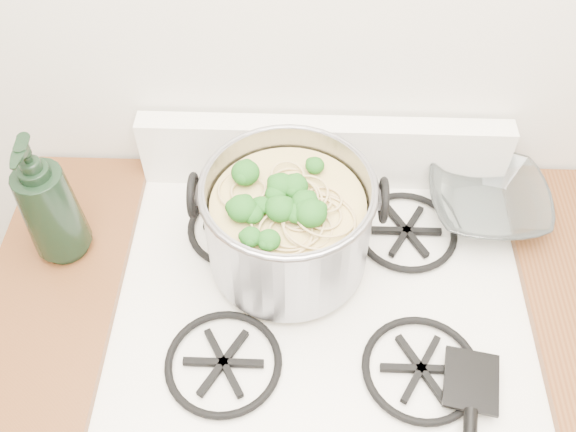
% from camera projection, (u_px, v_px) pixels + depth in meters
% --- Properties ---
extents(gas_range, '(0.76, 0.66, 0.92)m').
position_uv_depth(gas_range, '(314.00, 399.00, 1.56)').
color(gas_range, white).
rests_on(gas_range, ground).
extents(counter_left, '(0.25, 0.65, 0.92)m').
position_uv_depth(counter_left, '(107.00, 386.00, 1.56)').
color(counter_left, silver).
rests_on(counter_left, ground).
extents(stock_pot, '(0.34, 0.31, 0.21)m').
position_uv_depth(stock_pot, '(288.00, 224.00, 1.16)').
color(stock_pot, gray).
rests_on(stock_pot, gas_range).
extents(spatula, '(0.34, 0.36, 0.02)m').
position_uv_depth(spatula, '(472.00, 379.00, 1.06)').
color(spatula, black).
rests_on(spatula, gas_range).
extents(glass_bowl, '(0.10, 0.10, 0.02)m').
position_uv_depth(glass_bowl, '(485.00, 206.00, 1.30)').
color(glass_bowl, white).
rests_on(glass_bowl, gas_range).
extents(bottle, '(0.12, 0.12, 0.28)m').
position_uv_depth(bottle, '(46.00, 199.00, 1.14)').
color(bottle, black).
rests_on(bottle, counter_left).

